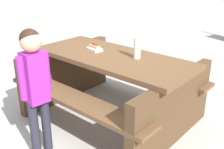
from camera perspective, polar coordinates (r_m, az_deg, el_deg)
The scene contains 5 objects.
ground_plane at distance 3.26m, azimuth 0.00°, elevation -8.59°, with size 30.00×30.00×0.00m, color #B7B2A8.
picnic_table at distance 3.06m, azimuth 0.00°, elevation -1.39°, with size 2.16×1.92×0.75m.
soda_bottle at distance 2.83m, azimuth 5.31°, elevation 5.89°, with size 0.07×0.07×0.28m.
hotdog_tray at distance 3.12m, azimuth -3.67°, elevation 5.60°, with size 0.21×0.19×0.08m.
child_in_coat at distance 2.43m, azimuth -15.87°, elevation -0.71°, with size 0.23×0.27×1.18m.
Camera 1 is at (-1.03, 2.61, 1.65)m, focal length 43.66 mm.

